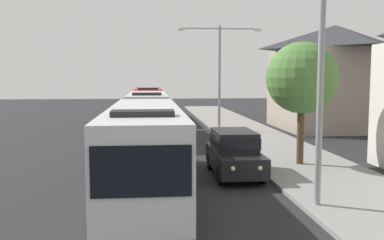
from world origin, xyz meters
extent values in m
cube|color=silver|center=(-1.30, 11.54, 1.70)|extent=(2.50, 11.97, 2.70)
cube|color=black|center=(-0.03, 11.54, 2.05)|extent=(0.04, 11.01, 1.00)
cube|color=black|center=(-2.57, 11.54, 2.05)|extent=(0.04, 11.01, 1.00)
cube|color=black|center=(-1.30, 5.54, 2.00)|extent=(2.30, 0.04, 1.20)
cube|color=navy|center=(-0.02, 11.54, 0.90)|extent=(0.03, 11.37, 0.36)
cube|color=black|center=(-1.30, 7.95, 3.13)|extent=(1.75, 0.90, 0.16)
cylinder|color=black|center=(-0.20, 7.83, 0.50)|extent=(0.28, 1.00, 1.00)
cylinder|color=black|center=(-2.40, 7.83, 0.50)|extent=(0.28, 1.00, 1.00)
cylinder|color=black|center=(-0.20, 14.83, 0.50)|extent=(0.28, 1.00, 1.00)
cylinder|color=black|center=(-2.40, 14.83, 0.50)|extent=(0.28, 1.00, 1.00)
cube|color=silver|center=(-1.30, 25.21, 1.70)|extent=(2.50, 10.43, 2.70)
cube|color=black|center=(-0.03, 25.21, 2.05)|extent=(0.04, 9.60, 1.00)
cube|color=black|center=(-2.57, 25.21, 2.05)|extent=(0.04, 9.60, 1.00)
cube|color=black|center=(-1.30, 19.98, 2.00)|extent=(2.30, 0.04, 1.20)
cube|color=navy|center=(-0.02, 25.21, 0.90)|extent=(0.03, 9.91, 0.36)
cube|color=black|center=(-1.30, 22.08, 3.13)|extent=(1.75, 0.90, 0.16)
cylinder|color=black|center=(-0.20, 21.98, 0.50)|extent=(0.28, 1.00, 1.00)
cylinder|color=black|center=(-2.40, 21.98, 0.50)|extent=(0.28, 1.00, 1.00)
cylinder|color=black|center=(-0.20, 28.08, 0.50)|extent=(0.28, 1.00, 1.00)
cylinder|color=black|center=(-2.40, 28.08, 0.50)|extent=(0.28, 1.00, 1.00)
cube|color=maroon|center=(-1.30, 37.29, 1.70)|extent=(2.50, 11.21, 2.70)
cube|color=black|center=(-0.03, 37.29, 2.05)|extent=(0.04, 10.31, 1.00)
cube|color=black|center=(-2.57, 37.29, 2.05)|extent=(0.04, 10.31, 1.00)
cube|color=black|center=(-1.30, 31.67, 2.00)|extent=(2.30, 0.04, 1.20)
cube|color=black|center=(-0.02, 37.29, 0.90)|extent=(0.03, 10.65, 0.36)
cube|color=black|center=(-1.30, 33.93, 3.13)|extent=(1.75, 0.90, 0.16)
cylinder|color=black|center=(-0.20, 33.82, 0.50)|extent=(0.28, 1.00, 1.00)
cylinder|color=black|center=(-2.40, 33.82, 0.50)|extent=(0.28, 1.00, 1.00)
cylinder|color=black|center=(-0.20, 40.37, 0.50)|extent=(0.28, 1.00, 1.00)
cylinder|color=black|center=(-2.40, 40.37, 0.50)|extent=(0.28, 1.00, 1.00)
cube|color=black|center=(2.40, 13.44, 0.70)|extent=(1.84, 4.55, 0.80)
cube|color=black|center=(2.40, 13.59, 1.50)|extent=(1.62, 2.64, 0.80)
cube|color=black|center=(2.40, 13.59, 1.50)|extent=(1.66, 2.73, 0.44)
sphere|color=#F9EFCC|center=(1.89, 11.14, 0.80)|extent=(0.18, 0.18, 0.18)
sphere|color=#F9EFCC|center=(2.91, 11.14, 0.80)|extent=(0.18, 0.18, 0.18)
cylinder|color=black|center=(1.58, 12.03, 0.35)|extent=(0.22, 0.70, 0.70)
cylinder|color=black|center=(3.22, 12.03, 0.35)|extent=(0.22, 0.70, 0.70)
cylinder|color=black|center=(1.58, 14.85, 0.35)|extent=(0.22, 0.70, 0.70)
cylinder|color=black|center=(3.22, 14.85, 0.35)|extent=(0.22, 0.70, 0.70)
cylinder|color=gray|center=(4.10, 8.64, 4.22)|extent=(0.20, 0.20, 8.15)
cylinder|color=gray|center=(4.10, 28.08, 4.05)|extent=(0.20, 0.20, 7.80)
cylinder|color=gray|center=(2.66, 28.08, 7.75)|extent=(2.88, 0.10, 0.10)
cube|color=silver|center=(1.22, 28.08, 7.67)|extent=(0.56, 0.28, 0.16)
cylinder|color=gray|center=(5.54, 28.08, 7.75)|extent=(2.88, 0.10, 0.10)
cube|color=silver|center=(6.98, 28.08, 7.67)|extent=(0.56, 0.28, 0.16)
cylinder|color=#4C3823|center=(5.77, 14.95, 1.48)|extent=(0.32, 0.32, 2.66)
sphere|color=#4C7A38|center=(5.77, 14.95, 4.11)|extent=(3.26, 3.26, 3.26)
cube|color=gray|center=(13.58, 29.25, 3.16)|extent=(8.49, 8.90, 6.32)
pyramid|color=#2D2D33|center=(13.58, 29.25, 7.29)|extent=(8.91, 9.34, 1.93)
camera|label=1|loc=(-1.07, -4.10, 4.12)|focal=40.28mm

